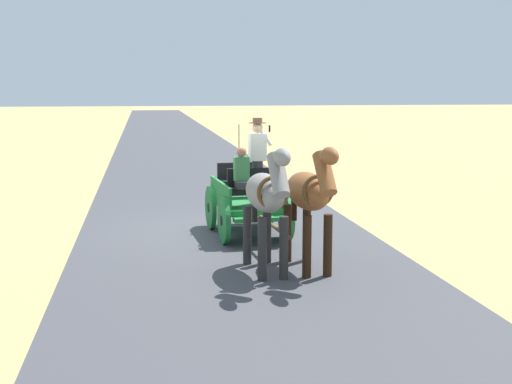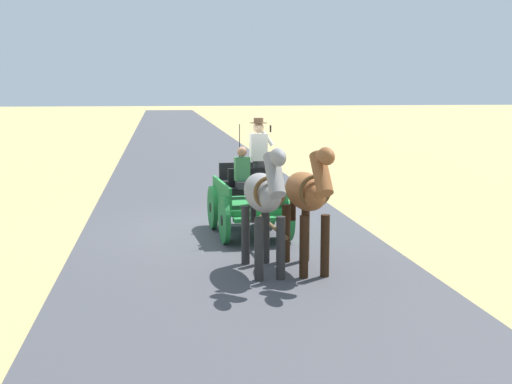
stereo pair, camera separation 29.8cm
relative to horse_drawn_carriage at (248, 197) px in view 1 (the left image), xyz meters
name	(u,v)px [view 1 (the left image)]	position (x,y,z in m)	size (l,w,h in m)	color
ground_plane	(223,231)	(0.47, -0.52, -0.82)	(200.00, 200.00, 0.00)	tan
road_surface	(223,231)	(0.47, -0.52, -0.81)	(6.22, 160.00, 0.01)	#424247
horse_drawn_carriage	(248,197)	(0.00, 0.00, 0.00)	(1.59, 4.52, 2.50)	#1E7233
horse_near_side	(309,194)	(-0.60, 2.99, 0.51)	(0.70, 2.14, 2.21)	brown
horse_off_side	(267,196)	(0.15, 3.05, 0.51)	(0.68, 2.14, 2.21)	gray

